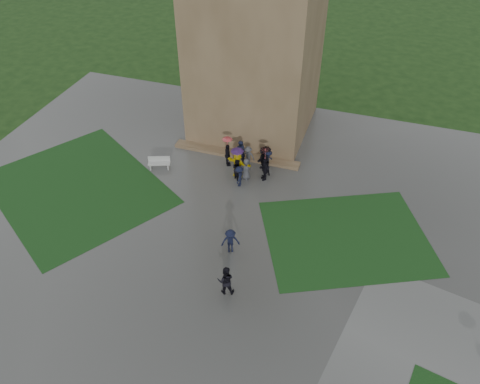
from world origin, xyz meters
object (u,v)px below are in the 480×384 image
(pedestrian_mid, at_px, (230,241))
(pedestrian_near, at_px, (226,280))
(tower, at_px, (257,4))
(bench, at_px, (159,163))

(pedestrian_mid, bearing_deg, pedestrian_near, -100.94)
(tower, height_order, bench, tower)
(tower, bearing_deg, pedestrian_near, -78.21)
(tower, relative_size, bench, 11.71)
(pedestrian_near, bearing_deg, pedestrian_mid, -93.36)
(tower, distance_m, pedestrian_mid, 15.66)
(bench, height_order, pedestrian_near, pedestrian_near)
(bench, distance_m, pedestrian_near, 11.43)
(tower, xyz_separation_m, pedestrian_near, (3.29, -15.77, -8.12))
(pedestrian_mid, relative_size, pedestrian_near, 0.90)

